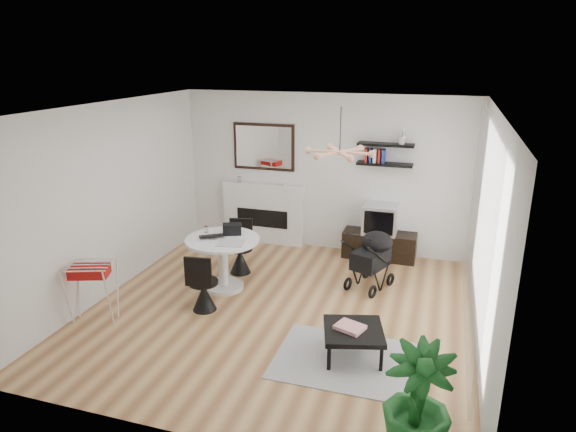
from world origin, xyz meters
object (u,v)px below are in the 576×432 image
(drying_rack, at_px, (93,291))
(potted_plant, at_px, (417,402))
(crt_tv, at_px, (380,219))
(coffee_table, at_px, (354,332))
(dining_table, at_px, (223,256))
(stroller, at_px, (372,261))
(tv_console, at_px, (379,245))
(fireplace, at_px, (264,206))

(drying_rack, xyz_separation_m, potted_plant, (4.10, -1.13, 0.10))
(crt_tv, xyz_separation_m, coffee_table, (0.13, -3.06, -0.38))
(crt_tv, height_order, potted_plant, potted_plant)
(crt_tv, relative_size, coffee_table, 0.68)
(crt_tv, bearing_deg, dining_table, -137.28)
(dining_table, height_order, drying_rack, drying_rack)
(drying_rack, xyz_separation_m, stroller, (3.24, 2.11, -0.03))
(crt_tv, height_order, dining_table, crt_tv)
(dining_table, bearing_deg, potted_plant, -40.81)
(stroller, bearing_deg, potted_plant, -53.75)
(tv_console, xyz_separation_m, drying_rack, (-3.20, -3.25, 0.20))
(fireplace, bearing_deg, tv_console, -3.91)
(potted_plant, bearing_deg, coffee_table, 120.39)
(fireplace, height_order, coffee_table, fireplace)
(drying_rack, height_order, potted_plant, potted_plant)
(crt_tv, relative_size, stroller, 0.60)
(drying_rack, distance_m, potted_plant, 4.25)
(tv_console, bearing_deg, dining_table, -137.31)
(stroller, bearing_deg, fireplace, 170.71)
(crt_tv, relative_size, dining_table, 0.52)
(tv_console, relative_size, dining_table, 1.13)
(dining_table, relative_size, drying_rack, 1.33)
(dining_table, bearing_deg, fireplace, 92.87)
(drying_rack, relative_size, potted_plant, 0.77)
(fireplace, bearing_deg, stroller, -30.74)
(fireplace, xyz_separation_m, coffee_table, (2.24, -3.21, -0.37))
(stroller, xyz_separation_m, potted_plant, (0.86, -3.24, 0.13))
(potted_plant, bearing_deg, drying_rack, 164.58)
(coffee_table, xyz_separation_m, potted_plant, (0.78, -1.32, 0.21))
(crt_tv, distance_m, dining_table, 2.75)
(tv_console, height_order, potted_plant, potted_plant)
(crt_tv, relative_size, drying_rack, 0.69)
(crt_tv, bearing_deg, tv_console, 30.56)
(fireplace, xyz_separation_m, tv_console, (2.12, -0.15, -0.46))
(dining_table, xyz_separation_m, potted_plant, (2.92, -2.52, 0.01))
(tv_console, distance_m, drying_rack, 4.57)
(fireplace, height_order, dining_table, fireplace)
(potted_plant, bearing_deg, crt_tv, 101.64)
(fireplace, xyz_separation_m, dining_table, (0.10, -2.01, -0.17))
(drying_rack, relative_size, stroller, 0.87)
(fireplace, height_order, drying_rack, fireplace)
(stroller, bearing_deg, coffee_table, -66.14)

